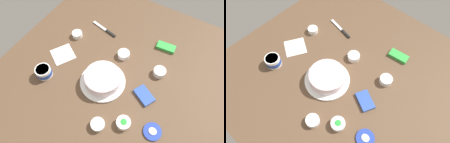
{
  "view_description": "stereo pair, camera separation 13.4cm",
  "coord_description": "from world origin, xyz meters",
  "views": [
    {
      "loc": [
        0.35,
        -0.64,
        1.19
      ],
      "look_at": [
        -0.01,
        -0.05,
        0.04
      ],
      "focal_mm": 32.13,
      "sensor_mm": 36.0,
      "label": 1
    },
    {
      "loc": [
        0.46,
        -0.56,
        1.19
      ],
      "look_at": [
        -0.01,
        -0.05,
        0.04
      ],
      "focal_mm": 32.13,
      "sensor_mm": 36.0,
      "label": 2
    }
  ],
  "objects": [
    {
      "name": "ground_plane",
      "position": [
        0.0,
        0.0,
        0.0
      ],
      "size": [
        1.54,
        1.54,
        0.0
      ],
      "primitive_type": "plane",
      "color": "brown"
    },
    {
      "name": "frosted_cake",
      "position": [
        -0.03,
        -0.13,
        0.05
      ],
      "size": [
        0.3,
        0.3,
        0.1
      ],
      "color": "white",
      "rests_on": "ground_plane"
    },
    {
      "name": "frosting_tub",
      "position": [
        -0.4,
        -0.29,
        0.04
      ],
      "size": [
        0.1,
        0.1,
        0.07
      ],
      "color": "white",
      "rests_on": "ground_plane"
    },
    {
      "name": "frosting_tub_lid",
      "position": [
        0.39,
        -0.26,
        0.01
      ],
      "size": [
        0.11,
        0.11,
        0.02
      ],
      "color": "#233DAD",
      "rests_on": "ground_plane"
    },
    {
      "name": "spreading_knife",
      "position": [
        -0.26,
        0.27,
        0.01
      ],
      "size": [
        0.24,
        0.07,
        0.01
      ],
      "color": "silver",
      "rests_on": "ground_plane"
    },
    {
      "name": "sprinkle_bowl_green",
      "position": [
        0.22,
        -0.31,
        0.02
      ],
      "size": [
        0.09,
        0.09,
        0.04
      ],
      "color": "white",
      "rests_on": "ground_plane"
    },
    {
      "name": "sprinkle_bowl_blue",
      "position": [
        -0.42,
        0.11,
        0.02
      ],
      "size": [
        0.08,
        0.08,
        0.04
      ],
      "color": "white",
      "rests_on": "ground_plane"
    },
    {
      "name": "sprinkle_bowl_rainbow",
      "position": [
        0.1,
        -0.39,
        0.02
      ],
      "size": [
        0.08,
        0.08,
        0.04
      ],
      "color": "white",
      "rests_on": "ground_plane"
    },
    {
      "name": "sprinkle_bowl_yellow",
      "position": [
        -0.02,
        0.13,
        0.02
      ],
      "size": [
        0.09,
        0.09,
        0.04
      ],
      "color": "white",
      "rests_on": "ground_plane"
    },
    {
      "name": "sprinkle_bowl_orange",
      "position": [
        0.26,
        0.13,
        0.02
      ],
      "size": [
        0.08,
        0.08,
        0.04
      ],
      "color": "white",
      "rests_on": "ground_plane"
    },
    {
      "name": "candy_box_lower",
      "position": [
        0.25,
        -0.08,
        0.01
      ],
      "size": [
        0.16,
        0.13,
        0.02
      ],
      "primitive_type": "cube",
      "rotation": [
        0.0,
        0.0,
        -0.47
      ],
      "color": "#2D51B2",
      "rests_on": "ground_plane"
    },
    {
      "name": "candy_box_upper",
      "position": [
        0.21,
        0.35,
        0.01
      ],
      "size": [
        0.14,
        0.08,
        0.02
      ],
      "primitive_type": "cube",
      "rotation": [
        0.0,
        0.0,
        0.1
      ],
      "color": "green",
      "rests_on": "ground_plane"
    },
    {
      "name": "paper_napkin",
      "position": [
        -0.4,
        -0.09,
        0.0
      ],
      "size": [
        0.21,
        0.21,
        0.01
      ],
      "primitive_type": "cube",
      "rotation": [
        0.0,
        0.0,
        -0.54
      ],
      "color": "white",
      "rests_on": "ground_plane"
    }
  ]
}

